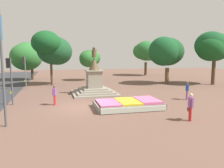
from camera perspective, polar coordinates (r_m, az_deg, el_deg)
ground_plane at (r=17.55m, az=-8.00°, el=-6.04°), size 95.65×95.65×0.00m
flower_planter at (r=17.14m, az=4.43°, el=-5.33°), size 5.23×3.29×0.65m
statue_monument at (r=23.25m, az=-4.64°, el=-0.08°), size 4.64×4.64×4.98m
traffic_light_mid_block at (r=19.66m, az=-25.16°, el=2.60°), size 0.41×0.29×3.86m
traffic_light_far_corner at (r=28.07m, az=-21.95°, el=4.09°), size 0.41×0.30×3.93m
banner_pole at (r=13.68m, az=-26.72°, el=4.40°), size 0.14×0.70×6.61m
pedestrian_with_handbag at (r=14.51m, az=19.81°, el=-5.22°), size 0.34×0.72×1.76m
pedestrian_near_planter at (r=18.58m, az=-14.77°, el=-2.43°), size 0.32×0.55×1.67m
pedestrian_crossing_plaza at (r=21.36m, az=19.04°, el=-1.29°), size 0.35×0.53×1.69m
park_tree_far_left at (r=36.15m, az=-5.90°, el=6.60°), size 3.57×3.67×5.02m
park_tree_behind_statue at (r=39.25m, az=-21.27°, el=6.88°), size 5.17×5.39×6.33m
park_tree_far_right at (r=32.58m, az=13.81°, el=8.22°), size 5.44×5.69×6.71m
park_tree_street_side at (r=31.40m, az=-15.07°, el=8.81°), size 5.39×5.91×7.29m
park_tree_mid_canopy at (r=45.56m, az=9.26°, el=8.45°), size 5.70×5.91×7.02m
park_tree_distant at (r=34.17m, az=24.70°, el=8.79°), size 5.35×5.04×7.43m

